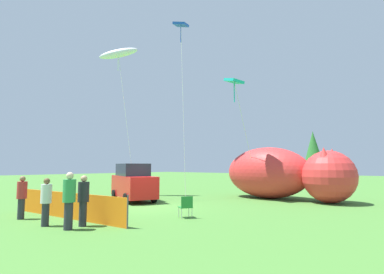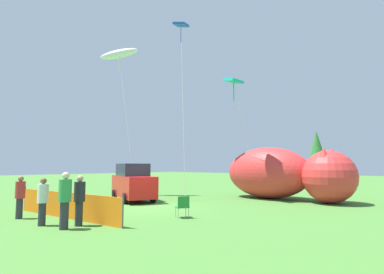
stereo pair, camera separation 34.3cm
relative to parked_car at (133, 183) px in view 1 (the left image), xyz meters
name	(u,v)px [view 1 (the left image)]	position (x,y,z in m)	size (l,w,h in m)	color
ground_plane	(146,207)	(2.55, -1.17, -1.06)	(120.00, 120.00, 0.00)	#477F33
parked_car	(133,183)	(0.00, 0.00, 0.00)	(4.58, 3.06, 2.20)	red
folding_chair	(186,205)	(6.33, -2.29, -0.57)	(0.69, 0.69, 0.86)	#267F33
inflatable_cat	(282,175)	(6.42, 6.55, 0.44)	(8.14, 3.42, 3.26)	red
safety_fence	(68,206)	(2.89, -5.44, -0.56)	(6.74, 0.78, 1.11)	orange
spectator_in_blue_shirt	(69,198)	(4.91, -6.44, -0.04)	(0.41, 0.41, 1.87)	#2D2D38
spectator_in_green_shirt	(22,196)	(1.65, -6.72, -0.15)	(0.36, 0.36, 1.67)	#2D2D38
spectator_in_white_shirt	(83,198)	(4.74, -5.84, -0.11)	(0.38, 0.38, 1.74)	#2D2D38
spectator_in_red_shirt	(46,200)	(3.75, -6.68, -0.16)	(0.36, 0.36, 1.65)	#2D2D38
kite_teal_diamond	(235,83)	(4.84, 3.70, 5.96)	(1.11, 3.13, 7.38)	silver
kite_white_ghost	(118,54)	(-3.42, 1.11, 9.14)	(3.92, 2.31, 10.82)	silver
kite_blue_box	(181,28)	(0.68, 3.39, 10.60)	(2.38, 2.03, 12.22)	silver
horizon_tree_west	(313,150)	(-0.09, 31.22, 3.16)	(2.88, 2.88, 6.88)	brown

